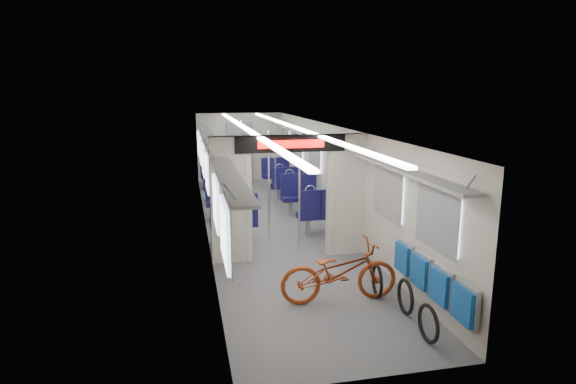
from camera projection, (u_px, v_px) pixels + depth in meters
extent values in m
plane|color=#515456|center=(271.00, 227.00, 11.00)|extent=(12.00, 12.00, 0.00)
cube|color=beige|center=(205.00, 181.00, 10.46)|extent=(0.02, 12.00, 2.30)
cube|color=beige|center=(333.00, 176.00, 11.06)|extent=(0.02, 12.00, 2.30)
cube|color=beige|center=(240.00, 147.00, 16.49)|extent=(2.90, 0.02, 2.30)
cube|color=beige|center=(371.00, 281.00, 5.03)|extent=(2.90, 0.02, 2.30)
cube|color=silver|center=(270.00, 126.00, 10.52)|extent=(2.90, 12.00, 0.02)
cube|color=white|center=(245.00, 128.00, 10.41)|extent=(0.12, 11.40, 0.04)
cube|color=white|center=(295.00, 127.00, 10.63)|extent=(0.12, 11.40, 0.04)
cube|color=beige|center=(229.00, 208.00, 8.65)|extent=(0.65, 0.18, 2.00)
cube|color=beige|center=(348.00, 202.00, 9.11)|extent=(0.65, 0.18, 2.00)
cube|color=beige|center=(290.00, 143.00, 8.64)|extent=(2.90, 0.18, 0.30)
cylinder|color=beige|center=(247.00, 208.00, 8.72)|extent=(0.20, 0.20, 2.00)
cylinder|color=beige|center=(331.00, 203.00, 9.04)|extent=(0.20, 0.20, 2.00)
cube|color=black|center=(291.00, 144.00, 8.53)|extent=(2.00, 0.03, 0.30)
cube|color=#FF0C07|center=(291.00, 144.00, 8.51)|extent=(1.20, 0.02, 0.14)
cube|color=white|center=(225.00, 233.00, 5.83)|extent=(0.04, 1.00, 0.75)
cube|color=white|center=(438.00, 220.00, 6.41)|extent=(0.04, 1.00, 0.75)
cube|color=white|center=(216.00, 203.00, 7.36)|extent=(0.04, 1.00, 0.75)
cube|color=white|center=(389.00, 194.00, 7.94)|extent=(0.04, 1.00, 0.75)
cube|color=white|center=(207.00, 173.00, 9.94)|extent=(0.04, 1.00, 0.75)
cube|color=white|center=(338.00, 168.00, 10.52)|extent=(0.04, 1.00, 0.75)
cube|color=white|center=(203.00, 160.00, 11.75)|extent=(0.04, 1.00, 0.75)
cube|color=white|center=(315.00, 157.00, 12.34)|extent=(0.04, 1.00, 0.75)
cube|color=white|center=(201.00, 150.00, 13.57)|extent=(0.04, 1.00, 0.75)
cube|color=white|center=(298.00, 148.00, 14.15)|extent=(0.04, 1.00, 0.75)
cube|color=white|center=(199.00, 143.00, 15.29)|extent=(0.04, 1.00, 0.75)
cube|color=white|center=(286.00, 141.00, 15.87)|extent=(0.04, 1.00, 0.75)
cube|color=gray|center=(230.00, 176.00, 6.51)|extent=(0.30, 3.60, 0.04)
cube|color=gray|center=(404.00, 170.00, 7.03)|extent=(0.30, 3.60, 0.04)
cube|color=gray|center=(208.00, 135.00, 12.24)|extent=(0.30, 7.60, 0.04)
cube|color=gray|center=(304.00, 133.00, 12.76)|extent=(0.30, 7.60, 0.04)
cube|color=gray|center=(240.00, 151.00, 16.47)|extent=(0.90, 0.05, 2.00)
imported|color=#9E3B17|center=(339.00, 272.00, 7.10)|extent=(1.78, 0.65, 0.93)
cube|color=gray|center=(467.00, 305.00, 5.76)|extent=(0.06, 0.46, 0.52)
cube|color=#0F458F|center=(462.00, 305.00, 5.75)|extent=(0.06, 0.42, 0.44)
cube|color=gray|center=(443.00, 287.00, 6.28)|extent=(0.06, 0.46, 0.52)
cube|color=#0F458F|center=(439.00, 287.00, 6.27)|extent=(0.06, 0.42, 0.44)
cube|color=gray|center=(423.00, 271.00, 6.81)|extent=(0.06, 0.46, 0.52)
cube|color=#0F458F|center=(419.00, 272.00, 6.80)|extent=(0.06, 0.42, 0.44)
cube|color=gray|center=(406.00, 258.00, 7.34)|extent=(0.06, 0.46, 0.52)
cube|color=#0F458F|center=(402.00, 258.00, 7.32)|extent=(0.06, 0.42, 0.44)
torus|color=black|center=(428.00, 325.00, 5.99)|extent=(0.06, 0.50, 0.50)
torus|color=black|center=(405.00, 298.00, 6.75)|extent=(0.07, 0.52, 0.51)
torus|color=black|center=(377.00, 282.00, 7.30)|extent=(0.11, 0.51, 0.51)
cube|color=#100E3E|center=(245.00, 222.00, 9.94)|extent=(0.49, 0.45, 0.10)
cylinder|color=gray|center=(245.00, 233.00, 9.99)|extent=(0.10, 0.10, 0.35)
cube|color=#100E3E|center=(246.00, 208.00, 9.70)|extent=(0.49, 0.09, 0.59)
torus|color=silver|center=(246.00, 194.00, 9.63)|extent=(0.24, 0.03, 0.24)
cube|color=#100E3E|center=(236.00, 202.00, 11.70)|extent=(0.49, 0.45, 0.10)
cylinder|color=gray|center=(236.00, 211.00, 11.74)|extent=(0.10, 0.10, 0.35)
cube|color=#100E3E|center=(235.00, 187.00, 11.80)|extent=(0.49, 0.09, 0.59)
torus|color=silver|center=(234.00, 175.00, 11.74)|extent=(0.24, 0.03, 0.24)
cube|color=#100E3E|center=(222.00, 224.00, 9.85)|extent=(0.49, 0.45, 0.10)
cylinder|color=gray|center=(223.00, 234.00, 9.90)|extent=(0.10, 0.10, 0.35)
cube|color=#100E3E|center=(222.00, 210.00, 9.60)|extent=(0.49, 0.09, 0.59)
torus|color=silver|center=(222.00, 195.00, 9.54)|extent=(0.24, 0.03, 0.24)
cube|color=#100E3E|center=(216.00, 203.00, 11.60)|extent=(0.49, 0.45, 0.10)
cylinder|color=gray|center=(217.00, 212.00, 11.65)|extent=(0.10, 0.10, 0.35)
cube|color=#100E3E|center=(215.00, 188.00, 11.70)|extent=(0.49, 0.09, 0.59)
torus|color=silver|center=(215.00, 176.00, 11.64)|extent=(0.24, 0.03, 0.24)
cube|color=#100E3E|center=(308.00, 216.00, 10.44)|extent=(0.46, 0.43, 0.10)
cylinder|color=gray|center=(308.00, 226.00, 10.48)|extent=(0.10, 0.10, 0.35)
cube|color=#100E3E|center=(310.00, 203.00, 10.20)|extent=(0.46, 0.08, 0.56)
torus|color=silver|center=(310.00, 190.00, 10.14)|extent=(0.23, 0.03, 0.23)
cube|color=#100E3E|center=(291.00, 199.00, 12.09)|extent=(0.46, 0.43, 0.10)
cylinder|color=gray|center=(291.00, 207.00, 12.13)|extent=(0.10, 0.10, 0.35)
cube|color=#100E3E|center=(289.00, 184.00, 12.18)|extent=(0.46, 0.08, 0.56)
torus|color=silver|center=(289.00, 174.00, 12.12)|extent=(0.23, 0.03, 0.23)
cube|color=#100E3E|center=(329.00, 215.00, 10.53)|extent=(0.46, 0.43, 0.10)
cylinder|color=gray|center=(329.00, 225.00, 10.58)|extent=(0.10, 0.10, 0.35)
cube|color=#100E3E|center=(331.00, 202.00, 10.30)|extent=(0.46, 0.08, 0.56)
torus|color=silver|center=(332.00, 189.00, 10.24)|extent=(0.23, 0.03, 0.23)
cube|color=#100E3E|center=(309.00, 198.00, 12.18)|extent=(0.46, 0.43, 0.10)
cylinder|color=gray|center=(309.00, 206.00, 12.23)|extent=(0.10, 0.10, 0.35)
cube|color=#100E3E|center=(307.00, 184.00, 12.28)|extent=(0.46, 0.08, 0.56)
torus|color=silver|center=(307.00, 173.00, 12.22)|extent=(0.23, 0.03, 0.23)
cube|color=#100E3E|center=(228.00, 187.00, 13.57)|extent=(0.46, 0.43, 0.10)
cylinder|color=gray|center=(229.00, 194.00, 13.62)|extent=(0.10, 0.10, 0.35)
cube|color=#100E3E|center=(229.00, 176.00, 13.33)|extent=(0.46, 0.08, 0.56)
torus|color=silver|center=(228.00, 166.00, 13.27)|extent=(0.23, 0.03, 0.23)
cube|color=#100E3E|center=(223.00, 176.00, 15.23)|extent=(0.46, 0.43, 0.10)
cylinder|color=gray|center=(224.00, 183.00, 15.28)|extent=(0.10, 0.10, 0.35)
cube|color=#100E3E|center=(223.00, 165.00, 15.33)|extent=(0.46, 0.08, 0.56)
torus|color=silver|center=(222.00, 156.00, 15.27)|extent=(0.23, 0.03, 0.23)
cube|color=#100E3E|center=(212.00, 187.00, 13.47)|extent=(0.46, 0.43, 0.10)
cylinder|color=gray|center=(212.00, 195.00, 13.52)|extent=(0.10, 0.10, 0.35)
cube|color=#100E3E|center=(212.00, 177.00, 13.24)|extent=(0.46, 0.08, 0.56)
torus|color=silver|center=(211.00, 167.00, 13.18)|extent=(0.23, 0.03, 0.23)
cube|color=#100E3E|center=(208.00, 176.00, 15.13)|extent=(0.46, 0.43, 0.10)
cylinder|color=gray|center=(209.00, 183.00, 15.18)|extent=(0.10, 0.10, 0.35)
cube|color=#100E3E|center=(208.00, 165.00, 15.23)|extent=(0.46, 0.08, 0.56)
torus|color=silver|center=(207.00, 156.00, 15.17)|extent=(0.23, 0.03, 0.23)
cube|color=#100E3E|center=(279.00, 186.00, 13.61)|extent=(0.42, 0.39, 0.10)
cylinder|color=gray|center=(279.00, 194.00, 13.65)|extent=(0.10, 0.10, 0.35)
cube|color=#100E3E|center=(280.00, 177.00, 13.39)|extent=(0.42, 0.08, 0.52)
torus|color=silver|center=(280.00, 167.00, 13.33)|extent=(0.22, 0.03, 0.22)
cube|color=#100E3E|center=(269.00, 176.00, 15.13)|extent=(0.42, 0.39, 0.10)
cylinder|color=gray|center=(269.00, 183.00, 15.18)|extent=(0.10, 0.10, 0.35)
cube|color=#100E3E|center=(268.00, 166.00, 15.22)|extent=(0.42, 0.08, 0.52)
torus|color=silver|center=(268.00, 158.00, 15.17)|extent=(0.22, 0.03, 0.22)
cube|color=#100E3E|center=(295.00, 186.00, 13.70)|extent=(0.42, 0.39, 0.10)
cylinder|color=gray|center=(295.00, 193.00, 13.75)|extent=(0.10, 0.10, 0.35)
cube|color=#100E3E|center=(296.00, 176.00, 13.48)|extent=(0.42, 0.08, 0.52)
torus|color=silver|center=(296.00, 167.00, 13.43)|extent=(0.22, 0.03, 0.22)
cube|color=#100E3E|center=(284.00, 176.00, 15.23)|extent=(0.42, 0.39, 0.10)
cylinder|color=gray|center=(284.00, 183.00, 15.28)|extent=(0.10, 0.10, 0.35)
cube|color=#100E3E|center=(283.00, 165.00, 15.32)|extent=(0.42, 0.08, 0.52)
torus|color=silver|center=(283.00, 157.00, 15.26)|extent=(0.22, 0.03, 0.22)
cylinder|color=silver|center=(269.00, 189.00, 9.59)|extent=(0.04, 0.04, 2.30)
cylinder|color=silver|center=(299.00, 193.00, 9.21)|extent=(0.04, 0.04, 2.30)
cylinder|color=silver|center=(242.00, 165.00, 12.60)|extent=(0.04, 0.04, 2.30)
cylinder|color=silver|center=(275.00, 166.00, 12.39)|extent=(0.04, 0.04, 2.30)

